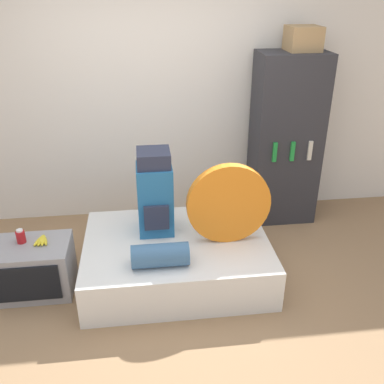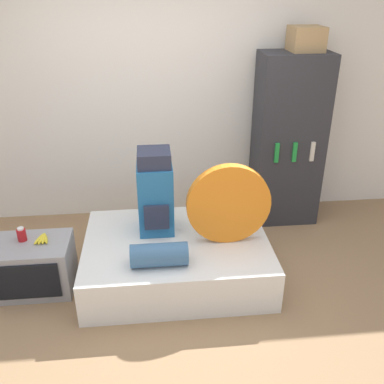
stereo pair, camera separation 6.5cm
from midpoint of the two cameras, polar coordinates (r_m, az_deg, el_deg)
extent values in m
plane|color=#997551|center=(3.53, -2.71, -15.81)|extent=(16.00, 16.00, 0.00)
cube|color=white|center=(4.48, -4.91, 12.52)|extent=(8.00, 0.05, 2.60)
cube|color=white|center=(3.80, -2.56, -8.72)|extent=(1.58, 1.16, 0.37)
cube|color=#23669E|center=(3.70, -5.42, -0.94)|extent=(0.30, 0.30, 0.62)
cube|color=#282D42|center=(3.56, -5.69, 4.52)|extent=(0.28, 0.27, 0.13)
cube|color=#282D42|center=(3.60, -5.26, -3.45)|extent=(0.21, 0.03, 0.22)
cylinder|color=orange|center=(3.53, 4.36, -1.59)|extent=(0.70, 0.08, 0.70)
cylinder|color=#3D668E|center=(3.35, -4.83, -8.40)|extent=(0.45, 0.18, 0.18)
cube|color=#939399|center=(3.86, -20.74, -9.41)|extent=(0.62, 0.45, 0.44)
cube|color=black|center=(3.68, -21.50, -11.38)|extent=(0.49, 0.02, 0.32)
cylinder|color=#B2191E|center=(3.79, -22.33, -5.55)|extent=(0.07, 0.07, 0.10)
cylinder|color=white|center=(3.76, -22.48, -4.77)|extent=(0.05, 0.05, 0.02)
ellipsoid|color=yellow|center=(3.76, -20.21, -6.07)|extent=(0.08, 0.17, 0.03)
ellipsoid|color=yellow|center=(3.75, -19.97, -6.06)|extent=(0.05, 0.17, 0.03)
ellipsoid|color=yellow|center=(3.75, -19.74, -6.06)|extent=(0.05, 0.17, 0.03)
ellipsoid|color=yellow|center=(3.74, -19.50, -6.05)|extent=(0.08, 0.17, 0.03)
cube|color=#2D2D33|center=(4.54, 11.95, 6.74)|extent=(0.68, 0.43, 1.77)
cube|color=#1E8E38|center=(4.29, 10.55, 5.23)|extent=(0.04, 0.02, 0.20)
cube|color=#1E8E38|center=(4.35, 12.83, 5.29)|extent=(0.04, 0.02, 0.20)
cube|color=beige|center=(4.41, 15.05, 5.35)|extent=(0.04, 0.02, 0.20)
cube|color=#A88456|center=(4.37, 14.16, 19.24)|extent=(0.30, 0.30, 0.22)
camera|label=1|loc=(0.03, -90.54, -0.27)|focal=40.00mm
camera|label=2|loc=(0.03, 89.46, 0.27)|focal=40.00mm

